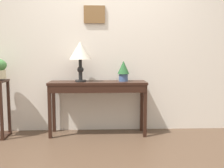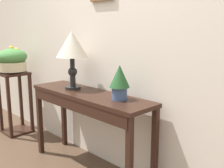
{
  "view_description": "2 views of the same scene",
  "coord_description": "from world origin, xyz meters",
  "px_view_note": "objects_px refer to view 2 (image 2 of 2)",
  "views": [
    {
      "loc": [
        -0.09,
        -2.47,
        1.15
      ],
      "look_at": [
        0.07,
        1.27,
        0.72
      ],
      "focal_mm": 42.38,
      "sensor_mm": 36.0,
      "label": 1
    },
    {
      "loc": [
        1.75,
        -0.3,
        1.34
      ],
      "look_at": [
        0.07,
        1.33,
        0.86
      ],
      "focal_mm": 43.51,
      "sensor_mm": 36.0,
      "label": 2
    }
  ],
  "objects_px": {
    "pedestal_stand_left": "(15,103)",
    "planter_bowl_wide": "(12,60)",
    "table_lamp": "(72,47)",
    "potted_plant_on_console": "(120,81)",
    "console_table": "(87,105)"
  },
  "relations": [
    {
      "from": "table_lamp",
      "to": "potted_plant_on_console",
      "type": "bearing_deg",
      "value": 2.93
    },
    {
      "from": "pedestal_stand_left",
      "to": "planter_bowl_wide",
      "type": "xyz_separation_m",
      "value": [
        -0.0,
        0.0,
        0.56
      ]
    },
    {
      "from": "table_lamp",
      "to": "console_table",
      "type": "bearing_deg",
      "value": -5.59
    },
    {
      "from": "pedestal_stand_left",
      "to": "planter_bowl_wide",
      "type": "bearing_deg",
      "value": 102.05
    },
    {
      "from": "potted_plant_on_console",
      "to": "table_lamp",
      "type": "bearing_deg",
      "value": -177.07
    },
    {
      "from": "console_table",
      "to": "table_lamp",
      "type": "relative_size",
      "value": 2.45
    },
    {
      "from": "console_table",
      "to": "potted_plant_on_console",
      "type": "xyz_separation_m",
      "value": [
        0.36,
        0.05,
        0.27
      ]
    },
    {
      "from": "console_table",
      "to": "potted_plant_on_console",
      "type": "distance_m",
      "value": 0.46
    },
    {
      "from": "table_lamp",
      "to": "planter_bowl_wide",
      "type": "distance_m",
      "value": 1.2
    },
    {
      "from": "console_table",
      "to": "planter_bowl_wide",
      "type": "xyz_separation_m",
      "value": [
        -1.42,
        -0.05,
        0.3
      ]
    },
    {
      "from": "potted_plant_on_console",
      "to": "planter_bowl_wide",
      "type": "xyz_separation_m",
      "value": [
        -1.78,
        -0.1,
        0.03
      ]
    },
    {
      "from": "table_lamp",
      "to": "potted_plant_on_console",
      "type": "xyz_separation_m",
      "value": [
        0.6,
        0.03,
        -0.25
      ]
    },
    {
      "from": "pedestal_stand_left",
      "to": "planter_bowl_wide",
      "type": "height_order",
      "value": "planter_bowl_wide"
    },
    {
      "from": "potted_plant_on_console",
      "to": "planter_bowl_wide",
      "type": "height_order",
      "value": "planter_bowl_wide"
    },
    {
      "from": "console_table",
      "to": "planter_bowl_wide",
      "type": "relative_size",
      "value": 3.71
    }
  ]
}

